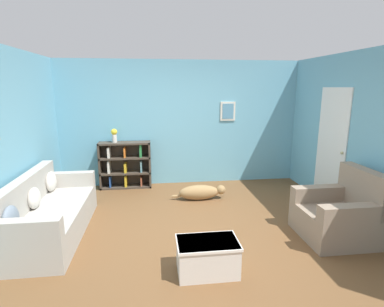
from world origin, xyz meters
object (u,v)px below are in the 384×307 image
at_px(recliner_chair, 341,214).
at_px(dog, 201,192).
at_px(couch, 48,214).
at_px(coffee_table, 207,256).
at_px(vase, 114,135).
at_px(bookshelf, 125,165).

distance_m(recliner_chair, dog, 2.37).
distance_m(couch, coffee_table, 2.37).
height_order(dog, vase, vase).
relative_size(coffee_table, dog, 0.67).
relative_size(couch, bookshelf, 1.95).
xyz_separation_m(couch, bookshelf, (0.91, 1.99, 0.17)).
xyz_separation_m(recliner_chair, vase, (-3.32, 2.54, 0.78)).
relative_size(recliner_chair, coffee_table, 1.40).
bearing_deg(couch, coffee_table, -29.24).
distance_m(bookshelf, vase, 0.67).
bearing_deg(couch, bookshelf, 65.55).
bearing_deg(recliner_chair, bookshelf, 140.70).
bearing_deg(coffee_table, bookshelf, 110.24).
relative_size(dog, vase, 3.68).
bearing_deg(recliner_chair, vase, 142.58).
xyz_separation_m(bookshelf, dog, (1.44, -0.91, -0.34)).
relative_size(couch, coffee_table, 2.94).
bearing_deg(bookshelf, couch, -114.45).
distance_m(bookshelf, coffee_table, 3.36).
xyz_separation_m(recliner_chair, dog, (-1.70, 1.65, -0.19)).
relative_size(couch, dog, 1.98).
bearing_deg(dog, couch, -155.34).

